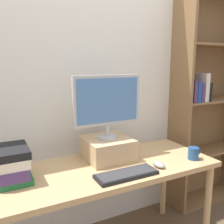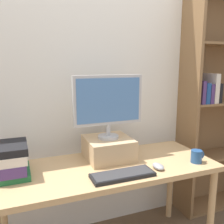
{
  "view_description": "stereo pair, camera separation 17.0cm",
  "coord_description": "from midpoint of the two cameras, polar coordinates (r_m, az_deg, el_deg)",
  "views": [
    {
      "loc": [
        -0.72,
        -1.44,
        1.4
      ],
      "look_at": [
        0.05,
        0.05,
        1.07
      ],
      "focal_mm": 40.0,
      "sensor_mm": 36.0,
      "label": 1
    },
    {
      "loc": [
        -0.56,
        -1.51,
        1.4
      ],
      "look_at": [
        0.05,
        0.05,
        1.07
      ],
      "focal_mm": 40.0,
      "sensor_mm": 36.0,
      "label": 2
    }
  ],
  "objects": [
    {
      "name": "back_wall",
      "position": [
        2.02,
        -3.03,
        8.24
      ],
      "size": [
        7.0,
        0.08,
        2.6
      ],
      "color": "silver",
      "rests_on": "ground_plane"
    },
    {
      "name": "desk",
      "position": [
        1.78,
        1.92,
        -14.49
      ],
      "size": [
        1.49,
        0.61,
        0.71
      ],
      "color": "tan",
      "rests_on": "ground_plane"
    },
    {
      "name": "bookshelf_unit",
      "position": [
        2.6,
        25.04,
        2.28
      ],
      "size": [
        0.84,
        0.28,
        2.07
      ],
      "color": "olive",
      "rests_on": "ground_plane"
    },
    {
      "name": "riser_box",
      "position": [
        1.84,
        1.81,
        -8.3
      ],
      "size": [
        0.32,
        0.33,
        0.15
      ],
      "color": "tan",
      "rests_on": "desk"
    },
    {
      "name": "computer_monitor",
      "position": [
        1.76,
        1.9,
        2.13
      ],
      "size": [
        0.51,
        0.15,
        0.45
      ],
      "color": "#B7B7BA",
      "rests_on": "riser_box"
    },
    {
      "name": "keyboard",
      "position": [
        1.59,
        5.6,
        -14.16
      ],
      "size": [
        0.4,
        0.15,
        0.02
      ],
      "color": "black",
      "rests_on": "desk"
    },
    {
      "name": "computer_mouse",
      "position": [
        1.73,
        13.35,
        -12.05
      ],
      "size": [
        0.06,
        0.1,
        0.04
      ],
      "color": "#99999E",
      "rests_on": "desk"
    },
    {
      "name": "book_stack",
      "position": [
        1.64,
        -19.19,
        -10.45
      ],
      "size": [
        0.21,
        0.27,
        0.21
      ],
      "color": "#236B38",
      "rests_on": "desk"
    },
    {
      "name": "coffee_mug",
      "position": [
        1.9,
        21.29,
        -9.47
      ],
      "size": [
        0.11,
        0.08,
        0.09
      ],
      "color": "#234C84",
      "rests_on": "desk"
    }
  ]
}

